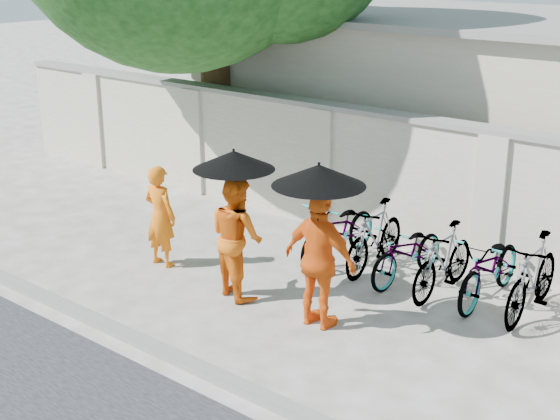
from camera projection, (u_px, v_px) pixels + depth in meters
The scene contains 14 objects.
ground at pixel (243, 300), 10.40m from camera, with size 80.00×80.00×0.00m, color beige.
kerb at pixel (145, 343), 9.14m from camera, with size 40.00×0.16×0.12m, color gray.
compound_wall at pixel (432, 189), 11.82m from camera, with size 20.00×0.30×2.00m, color beige.
monk_left at pixel (160, 216), 11.36m from camera, with size 0.55×0.36×1.52m, color orange.
monk_center at pixel (237, 236), 10.34m from camera, with size 0.81×0.63×1.66m, color orange.
parasol_center at pixel (234, 160), 9.91m from camera, with size 1.06×1.06×1.08m.
monk_right at pixel (320, 260), 9.44m from camera, with size 1.02×0.43×1.74m, color orange.
parasol_right at pixel (319, 175), 9.02m from camera, with size 1.12×1.12×1.11m.
bike_0 at pixel (339, 230), 11.61m from camera, with size 0.63×1.81×0.95m, color gray.
bike_1 at pixel (375, 236), 11.28m from camera, with size 0.47×1.68×1.01m, color gray.
bike_2 at pixel (408, 252), 10.90m from camera, with size 0.57×1.63×0.85m, color gray.
bike_3 at pixel (443, 260), 10.46m from camera, with size 0.46×1.62×0.97m, color gray.
bike_4 at pixel (490, 268), 10.25m from camera, with size 0.63×1.80×0.95m, color gray.
bike_5 at pixel (532, 277), 9.82m from camera, with size 0.49×1.75×1.05m, color gray.
Camera 1 is at (6.44, -6.98, 4.44)m, focal length 50.00 mm.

